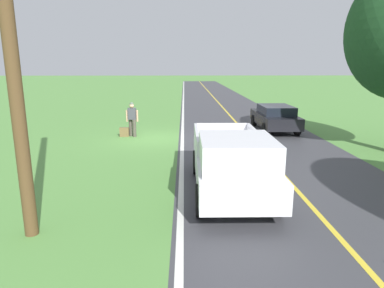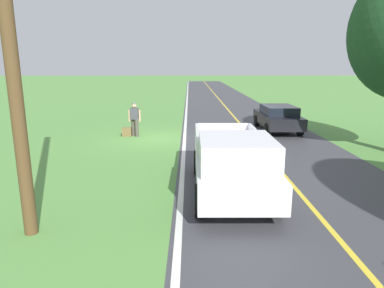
% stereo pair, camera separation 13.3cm
% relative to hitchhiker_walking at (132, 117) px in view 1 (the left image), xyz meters
% --- Properties ---
extents(ground_plane, '(200.00, 200.00, 0.00)m').
position_rel_hitchhiker_walking_xyz_m(ground_plane, '(-1.18, 0.57, -0.98)').
color(ground_plane, '#568E42').
extents(road_surface, '(7.16, 120.00, 0.00)m').
position_rel_hitchhiker_walking_xyz_m(road_surface, '(-5.95, 0.57, -0.98)').
color(road_surface, '#3D3D42').
rests_on(road_surface, ground).
extents(lane_edge_line, '(0.16, 117.60, 0.00)m').
position_rel_hitchhiker_walking_xyz_m(lane_edge_line, '(-2.55, 0.57, -0.98)').
color(lane_edge_line, silver).
rests_on(lane_edge_line, ground).
extents(lane_centre_line, '(0.14, 117.60, 0.00)m').
position_rel_hitchhiker_walking_xyz_m(lane_centre_line, '(-5.95, 0.57, -0.98)').
color(lane_centre_line, gold).
rests_on(lane_centre_line, ground).
extents(hitchhiker_walking, '(0.62, 0.51, 1.75)m').
position_rel_hitchhiker_walking_xyz_m(hitchhiker_walking, '(0.00, 0.00, 0.00)').
color(hitchhiker_walking, '#4C473D').
rests_on(hitchhiker_walking, ground).
extents(suitcase_carried, '(0.46, 0.21, 0.47)m').
position_rel_hitchhiker_walking_xyz_m(suitcase_carried, '(0.42, 0.09, -0.75)').
color(suitcase_carried, brown).
rests_on(suitcase_carried, ground).
extents(pickup_truck_passing, '(2.13, 5.41, 1.82)m').
position_rel_hitchhiker_walking_xyz_m(pickup_truck_passing, '(-3.98, 8.14, -0.01)').
color(pickup_truck_passing, silver).
rests_on(pickup_truck_passing, ground).
extents(sedan_near_oncoming, '(1.96, 4.41, 1.41)m').
position_rel_hitchhiker_walking_xyz_m(sedan_near_oncoming, '(-7.68, -1.42, -0.23)').
color(sedan_near_oncoming, black).
rests_on(sedan_near_oncoming, ground).
extents(utility_pole_roadside, '(0.28, 0.28, 7.55)m').
position_rel_hitchhiker_walking_xyz_m(utility_pole_roadside, '(0.67, 10.40, 2.79)').
color(utility_pole_roadside, brown).
rests_on(utility_pole_roadside, ground).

